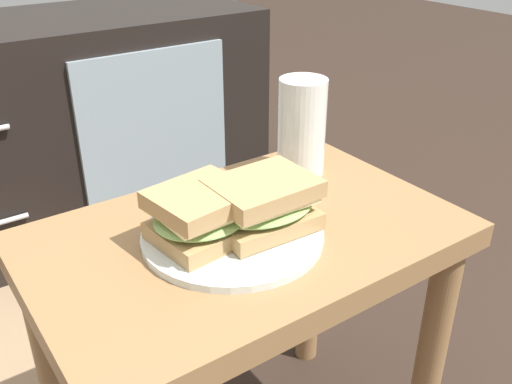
{
  "coord_description": "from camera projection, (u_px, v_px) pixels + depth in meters",
  "views": [
    {
      "loc": [
        -0.36,
        -0.53,
        0.85
      ],
      "look_at": [
        0.02,
        0.0,
        0.51
      ],
      "focal_mm": 40.0,
      "sensor_mm": 36.0,
      "label": 1
    }
  ],
  "objects": [
    {
      "name": "sandwich_back",
      "position": [
        263.0,
        204.0,
        0.72
      ],
      "size": [
        0.14,
        0.11,
        0.07
      ],
      "color": "tan",
      "rests_on": "plate"
    },
    {
      "name": "sandwich_front",
      "position": [
        200.0,
        214.0,
        0.7
      ],
      "size": [
        0.13,
        0.12,
        0.07
      ],
      "color": "tan",
      "rests_on": "plate"
    },
    {
      "name": "side_table",
      "position": [
        246.0,
        285.0,
        0.79
      ],
      "size": [
        0.56,
        0.36,
        0.46
      ],
      "color": "olive",
      "rests_on": "ground"
    },
    {
      "name": "beer_glass",
      "position": [
        302.0,
        128.0,
        0.87
      ],
      "size": [
        0.07,
        0.07,
        0.15
      ],
      "color": "silver",
      "rests_on": "side_table"
    },
    {
      "name": "tv_cabinet",
      "position": [
        81.0,
        125.0,
        1.56
      ],
      "size": [
        0.96,
        0.46,
        0.58
      ],
      "color": "black",
      "rests_on": "ground"
    },
    {
      "name": "plate",
      "position": [
        233.0,
        235.0,
        0.73
      ],
      "size": [
        0.23,
        0.23,
        0.01
      ],
      "primitive_type": "cylinder",
      "color": "silver",
      "rests_on": "side_table"
    }
  ]
}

